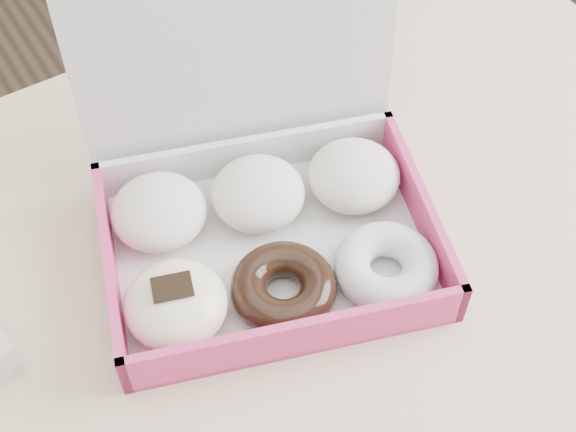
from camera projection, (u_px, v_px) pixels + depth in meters
table at (238, 364)px, 0.80m from camera, size 1.20×0.80×0.75m
donut_box at (263, 219)px, 0.76m from camera, size 0.37×0.34×0.23m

